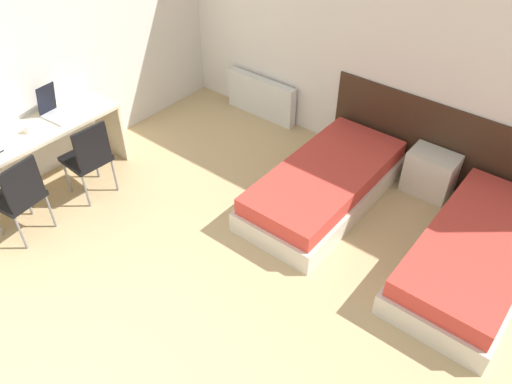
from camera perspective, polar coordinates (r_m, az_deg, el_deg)
wall_back at (r=5.71m, az=12.90°, el=16.22°), size 6.08×0.05×2.70m
wall_left at (r=5.89m, az=-22.05°, el=15.10°), size 0.05×5.30×2.70m
headboard_panel at (r=5.76m, az=20.59°, el=4.82°), size 2.67×0.03×0.95m
bed_near_window at (r=5.36m, az=7.89°, el=0.81°), size 0.95×2.03×0.42m
bed_near_door at (r=4.99m, az=23.75°, el=-6.58°), size 0.95×2.03×0.42m
nightstand at (r=5.73m, az=19.30°, el=2.05°), size 0.51×0.35×0.49m
radiator at (r=6.75m, az=0.58°, el=10.78°), size 1.05×0.12×0.54m
desk at (r=5.67m, az=-24.86°, el=4.43°), size 0.58×2.08×0.76m
chair_near_laptop at (r=5.49m, az=-18.61°, el=3.94°), size 0.44×0.44×0.90m
chair_near_notebook at (r=5.23m, az=-25.47°, el=-0.23°), size 0.47×0.47×0.90m
laptop at (r=5.75m, az=-22.04°, el=8.62°), size 0.36×0.25×0.35m
mug at (r=5.58m, az=-24.59°, el=6.58°), size 0.08×0.08×0.09m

